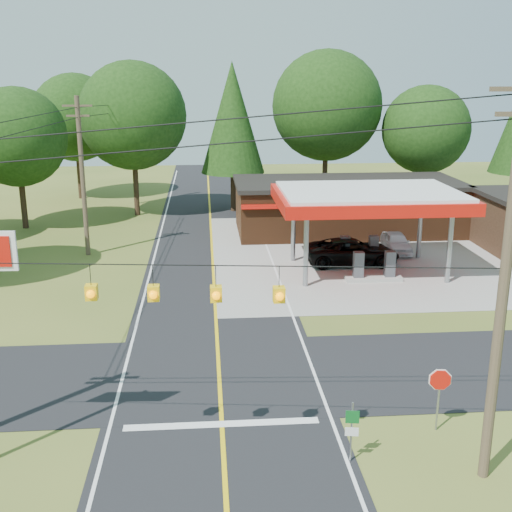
{
  "coord_description": "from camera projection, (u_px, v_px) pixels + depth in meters",
  "views": [
    {
      "loc": [
        -0.39,
        -22.61,
        11.26
      ],
      "look_at": [
        2.0,
        7.0,
        2.8
      ],
      "focal_mm": 45.0,
      "sensor_mm": 36.0,
      "label": 1
    }
  ],
  "objects": [
    {
      "name": "cross_road",
      "position": [
        219.0,
        376.0,
        24.79
      ],
      "size": [
        70.0,
        7.0,
        0.02
      ],
      "primitive_type": "cube",
      "color": "black",
      "rests_on": "ground"
    },
    {
      "name": "gas_canopy",
      "position": [
        369.0,
        200.0,
        36.78
      ],
      "size": [
        10.6,
        7.4,
        4.88
      ],
      "color": "gray",
      "rests_on": "ground"
    },
    {
      "name": "lane_center_yellow",
      "position": [
        219.0,
        375.0,
        24.78
      ],
      "size": [
        0.15,
        110.0,
        0.0
      ],
      "primitive_type": "cube",
      "color": "yellow",
      "rests_on": "main_highway"
    },
    {
      "name": "suv_car",
      "position": [
        352.0,
        252.0,
        39.13
      ],
      "size": [
        5.75,
        5.75,
        1.58
      ],
      "primitive_type": "imported",
      "rotation": [
        0.0,
        0.0,
        1.56
      ],
      "color": "black",
      "rests_on": "ground"
    },
    {
      "name": "sedan_car",
      "position": [
        396.0,
        243.0,
        41.84
      ],
      "size": [
        3.98,
        3.98,
        1.29
      ],
      "primitive_type": "imported",
      "rotation": [
        0.0,
        0.0,
        -0.05
      ],
      "color": "white",
      "rests_on": "ground"
    },
    {
      "name": "utility_pole_north",
      "position": [
        135.0,
        150.0,
        56.54
      ],
      "size": [
        0.3,
        0.3,
        9.5
      ],
      "color": "#473828",
      "rests_on": "ground"
    },
    {
      "name": "overhead_beacons",
      "position": [
        184.0,
        268.0,
        17.26
      ],
      "size": [
        17.04,
        2.04,
        1.03
      ],
      "color": "black",
      "rests_on": "ground"
    },
    {
      "name": "main_highway",
      "position": [
        219.0,
        376.0,
        24.79
      ],
      "size": [
        8.0,
        120.0,
        0.02
      ],
      "primitive_type": "cube",
      "color": "black",
      "rests_on": "ground"
    },
    {
      "name": "route_sign_post",
      "position": [
        352.0,
        427.0,
        18.99
      ],
      "size": [
        0.4,
        0.11,
        1.97
      ],
      "color": "gray",
      "rests_on": "ground"
    },
    {
      "name": "octagonal_stop_sign",
      "position": [
        440.0,
        385.0,
        20.58
      ],
      "size": [
        0.77,
        0.15,
        2.2
      ],
      "color": "gray",
      "rests_on": "ground"
    },
    {
      "name": "convenience_store",
      "position": [
        347.0,
        206.0,
        47.08
      ],
      "size": [
        16.4,
        7.55,
        3.8
      ],
      "color": "#4D2A16",
      "rests_on": "ground"
    },
    {
      "name": "utility_pole_near_right",
      "position": [
        504.0,
        281.0,
        17.03
      ],
      "size": [
        1.8,
        0.3,
        11.5
      ],
      "color": "#473828",
      "rests_on": "ground"
    },
    {
      "name": "utility_pole_far_left",
      "position": [
        82.0,
        175.0,
        40.0
      ],
      "size": [
        1.8,
        0.3,
        10.0
      ],
      "color": "#473828",
      "rests_on": "ground"
    },
    {
      "name": "treeline_backdrop",
      "position": [
        220.0,
        129.0,
        45.82
      ],
      "size": [
        70.27,
        51.59,
        13.3
      ],
      "color": "#332316",
      "rests_on": "ground"
    },
    {
      "name": "ground",
      "position": [
        219.0,
        376.0,
        24.79
      ],
      "size": [
        120.0,
        120.0,
        0.0
      ],
      "primitive_type": "plane",
      "color": "#485B20",
      "rests_on": "ground"
    }
  ]
}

